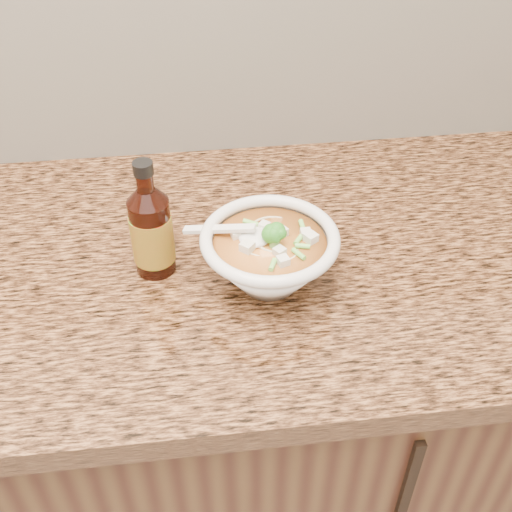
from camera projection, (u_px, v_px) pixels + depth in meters
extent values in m
cube|color=beige|center=(44.00, 28.00, 1.07)|extent=(4.00, 0.02, 0.50)
cube|color=#32180F|center=(101.00, 436.00, 1.31)|extent=(4.00, 0.65, 0.86)
cube|color=#966137|center=(56.00, 273.00, 1.01)|extent=(4.00, 0.68, 0.04)
cylinder|color=white|center=(269.00, 279.00, 0.97)|extent=(0.08, 0.08, 0.01)
torus|color=white|center=(270.00, 238.00, 0.92)|extent=(0.20, 0.20, 0.02)
torus|color=beige|center=(279.00, 248.00, 0.91)|extent=(0.12, 0.12, 0.00)
torus|color=beige|center=(276.00, 241.00, 0.92)|extent=(0.10, 0.10, 0.00)
torus|color=beige|center=(268.00, 251.00, 0.91)|extent=(0.08, 0.08, 0.00)
torus|color=beige|center=(272.00, 245.00, 0.92)|extent=(0.07, 0.07, 0.00)
torus|color=beige|center=(282.00, 250.00, 0.92)|extent=(0.14, 0.14, 0.00)
torus|color=beige|center=(276.00, 250.00, 0.92)|extent=(0.13, 0.13, 0.00)
torus|color=beige|center=(271.00, 245.00, 0.93)|extent=(0.11, 0.11, 0.00)
torus|color=beige|center=(278.00, 249.00, 0.93)|extent=(0.10, 0.10, 0.00)
cube|color=silver|center=(241.00, 228.00, 0.94)|extent=(0.02, 0.02, 0.02)
cube|color=silver|center=(260.00, 225.00, 0.94)|extent=(0.02, 0.02, 0.02)
cube|color=silver|center=(234.00, 249.00, 0.90)|extent=(0.02, 0.02, 0.02)
cube|color=silver|center=(271.00, 255.00, 0.89)|extent=(0.02, 0.02, 0.02)
cube|color=silver|center=(249.00, 227.00, 0.94)|extent=(0.02, 0.02, 0.02)
cube|color=silver|center=(282.00, 235.00, 0.93)|extent=(0.01, 0.01, 0.01)
cube|color=silver|center=(279.00, 224.00, 0.95)|extent=(0.02, 0.02, 0.01)
cube|color=silver|center=(309.00, 246.00, 0.91)|extent=(0.02, 0.02, 0.02)
ellipsoid|color=#196014|center=(275.00, 236.00, 0.90)|extent=(0.04, 0.04, 0.03)
cylinder|color=#7BD953|center=(281.00, 227.00, 0.94)|extent=(0.02, 0.02, 0.01)
cylinder|color=#7BD953|center=(293.00, 239.00, 0.92)|extent=(0.02, 0.01, 0.01)
cylinder|color=#7BD953|center=(260.00, 266.00, 0.87)|extent=(0.02, 0.02, 0.01)
cylinder|color=#7BD953|center=(259.00, 255.00, 0.89)|extent=(0.02, 0.02, 0.01)
cylinder|color=#7BD953|center=(286.00, 232.00, 0.93)|extent=(0.02, 0.02, 0.01)
cylinder|color=#7BD953|center=(266.00, 218.00, 0.95)|extent=(0.01, 0.02, 0.01)
cylinder|color=#7BD953|center=(287.00, 249.00, 0.90)|extent=(0.01, 0.02, 0.01)
cylinder|color=#7BD953|center=(286.00, 227.00, 0.94)|extent=(0.02, 0.02, 0.01)
ellipsoid|color=white|center=(254.00, 237.00, 0.92)|extent=(0.05, 0.05, 0.02)
cube|color=white|center=(219.00, 229.00, 0.93)|extent=(0.11, 0.05, 0.03)
cylinder|color=#320E06|center=(152.00, 236.00, 0.95)|extent=(0.08, 0.08, 0.13)
cylinder|color=#320E06|center=(145.00, 182.00, 0.89)|extent=(0.03, 0.03, 0.03)
cylinder|color=black|center=(143.00, 168.00, 0.87)|extent=(0.04, 0.04, 0.02)
cylinder|color=red|center=(152.00, 237.00, 0.95)|extent=(0.08, 0.08, 0.08)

